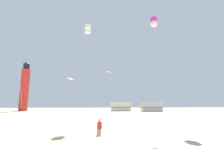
{
  "coord_description": "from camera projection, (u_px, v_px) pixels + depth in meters",
  "views": [
    {
      "loc": [
        -0.2,
        -7.37,
        2.3
      ],
      "look_at": [
        1.59,
        9.67,
        5.29
      ],
      "focal_mm": 27.18,
      "sensor_mm": 36.0,
      "label": 1
    }
  ],
  "objects": [
    {
      "name": "rv_van_cream",
      "position": [
        121.0,
        107.0,
        55.55
      ],
      "size": [
        6.48,
        2.45,
        2.8
      ],
      "rotation": [
        0.0,
        0.0,
        0.02
      ],
      "color": "beige",
      "rests_on": "ground"
    },
    {
      "name": "kite_box_magenta",
      "position": [
        154.0,
        22.0,
        21.49
      ],
      "size": [
        0.97,
        0.97,
        13.18
      ],
      "color": "silver",
      "rests_on": "ground"
    },
    {
      "name": "kite_flyer_standing",
      "position": [
        99.0,
        126.0,
        13.07
      ],
      "size": [
        0.35,
        0.52,
        1.16
      ],
      "rotation": [
        0.0,
        0.0,
        3.2
      ],
      "color": "red",
      "rests_on": "ground"
    },
    {
      "name": "lighthouse_distant",
      "position": [
        25.0,
        87.0,
        56.97
      ],
      "size": [
        2.8,
        2.8,
        16.8
      ],
      "color": "red",
      "rests_on": "ground"
    },
    {
      "name": "kite_diamond_scarlet",
      "position": [
        71.0,
        80.0,
        29.31
      ],
      "size": [
        2.05,
        2.05,
        6.8
      ],
      "color": "silver",
      "rests_on": "ground"
    },
    {
      "name": "kite_box_white",
      "position": [
        88.0,
        29.0,
        22.44
      ],
      "size": [
        1.9,
        1.77,
        12.67
      ],
      "color": "silver",
      "rests_on": "ground"
    },
    {
      "name": "rv_van_silver",
      "position": [
        152.0,
        107.0,
        52.07
      ],
      "size": [
        6.46,
        2.41,
        2.8
      ],
      "rotation": [
        0.0,
        0.0,
        -0.01
      ],
      "color": "#B7BABF",
      "rests_on": "ground"
    },
    {
      "name": "kite_diamond_rainbow",
      "position": [
        109.0,
        73.0,
        33.01
      ],
      "size": [
        3.43,
        3.43,
        8.75
      ],
      "color": "silver",
      "rests_on": "ground"
    }
  ]
}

